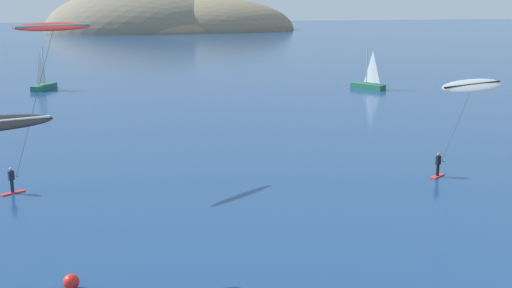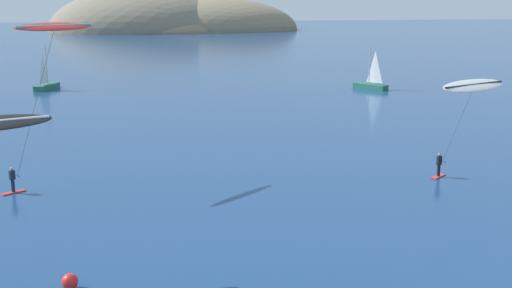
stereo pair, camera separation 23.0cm
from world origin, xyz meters
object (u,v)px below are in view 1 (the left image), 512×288
Objects in this scene: kitesurfer_white at (470,91)px; sailboat_far at (45,85)px; marker_buoy at (71,282)px; sailboat_near at (366,84)px; kitesurfer_red at (50,40)px.

sailboat_far is at bearing 126.00° from kitesurfer_white.
kitesurfer_white reaches higher than sailboat_far.
sailboat_far is 0.87× the size of kitesurfer_white.
marker_buoy is (8.91, -62.78, -0.29)m from sailboat_far.
sailboat_near is 8.14× the size of marker_buoy.
sailboat_near is 0.97× the size of sailboat_far.
sailboat_near is 43.14m from sailboat_far.
kitesurfer_red reaches higher than marker_buoy.
sailboat_near and sailboat_far have the same top height.
kitesurfer_red is at bearing 175.06° from kitesurfer_white.
marker_buoy is (2.26, -17.06, -9.12)m from kitesurfer_red.
sailboat_far is at bearing 170.02° from sailboat_near.
marker_buoy is (-26.08, -14.61, -5.43)m from kitesurfer_white.
sailboat_near is at bearing 58.74° from marker_buoy.
sailboat_near is 0.54× the size of kitesurfer_red.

